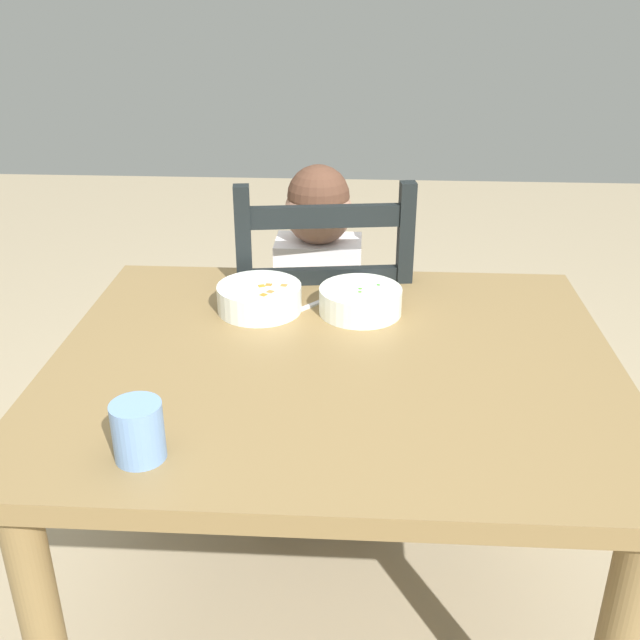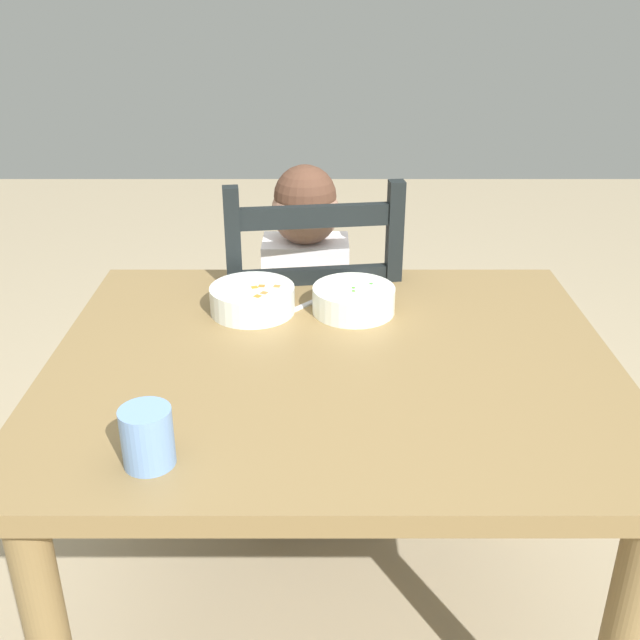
{
  "view_description": "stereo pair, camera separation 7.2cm",
  "coord_description": "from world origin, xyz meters",
  "px_view_note": "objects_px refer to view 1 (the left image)",
  "views": [
    {
      "loc": [
        0.05,
        -1.28,
        1.39
      ],
      "look_at": [
        -0.03,
        0.06,
        0.75
      ],
      "focal_mm": 41.99,
      "sensor_mm": 36.0,
      "label": 1
    },
    {
      "loc": [
        -0.03,
        -1.28,
        1.39
      ],
      "look_at": [
        -0.03,
        0.06,
        0.75
      ],
      "focal_mm": 41.99,
      "sensor_mm": 36.0,
      "label": 2
    }
  ],
  "objects_px": {
    "child_figure": "(318,291)",
    "bowl_of_carrots": "(259,297)",
    "dining_table": "(334,404)",
    "dining_chair": "(321,350)",
    "spoon": "(291,313)",
    "bowl_of_peas": "(360,300)",
    "drinking_cup": "(138,431)"
  },
  "relations": [
    {
      "from": "dining_chair",
      "to": "child_figure",
      "type": "bearing_deg",
      "value": -145.13
    },
    {
      "from": "dining_chair",
      "to": "spoon",
      "type": "distance_m",
      "value": 0.41
    },
    {
      "from": "child_figure",
      "to": "drinking_cup",
      "type": "relative_size",
      "value": 9.97
    },
    {
      "from": "child_figure",
      "to": "bowl_of_carrots",
      "type": "xyz_separation_m",
      "value": [
        -0.11,
        -0.29,
        0.11
      ]
    },
    {
      "from": "dining_table",
      "to": "spoon",
      "type": "distance_m",
      "value": 0.24
    },
    {
      "from": "dining_table",
      "to": "spoon",
      "type": "height_order",
      "value": "spoon"
    },
    {
      "from": "spoon",
      "to": "child_figure",
      "type": "bearing_deg",
      "value": 82.84
    },
    {
      "from": "dining_table",
      "to": "dining_chair",
      "type": "xyz_separation_m",
      "value": [
        -0.06,
        0.51,
        -0.15
      ]
    },
    {
      "from": "bowl_of_carrots",
      "to": "spoon",
      "type": "height_order",
      "value": "bowl_of_carrots"
    },
    {
      "from": "dining_chair",
      "to": "bowl_of_carrots",
      "type": "distance_m",
      "value": 0.43
    },
    {
      "from": "child_figure",
      "to": "bowl_of_peas",
      "type": "distance_m",
      "value": 0.33
    },
    {
      "from": "bowl_of_carrots",
      "to": "drinking_cup",
      "type": "height_order",
      "value": "drinking_cup"
    },
    {
      "from": "bowl_of_peas",
      "to": "child_figure",
      "type": "bearing_deg",
      "value": 110.69
    },
    {
      "from": "child_figure",
      "to": "bowl_of_peas",
      "type": "xyz_separation_m",
      "value": [
        0.11,
        -0.29,
        0.11
      ]
    },
    {
      "from": "spoon",
      "to": "drinking_cup",
      "type": "xyz_separation_m",
      "value": [
        -0.18,
        -0.53,
        0.04
      ]
    },
    {
      "from": "child_figure",
      "to": "drinking_cup",
      "type": "xyz_separation_m",
      "value": [
        -0.22,
        -0.85,
        0.12
      ]
    },
    {
      "from": "dining_table",
      "to": "bowl_of_peas",
      "type": "height_order",
      "value": "bowl_of_peas"
    },
    {
      "from": "child_figure",
      "to": "spoon",
      "type": "distance_m",
      "value": 0.32
    },
    {
      "from": "dining_table",
      "to": "drinking_cup",
      "type": "distance_m",
      "value": 0.47
    },
    {
      "from": "bowl_of_peas",
      "to": "drinking_cup",
      "type": "height_order",
      "value": "drinking_cup"
    },
    {
      "from": "spoon",
      "to": "dining_chair",
      "type": "bearing_deg",
      "value": 81.7
    },
    {
      "from": "spoon",
      "to": "drinking_cup",
      "type": "bearing_deg",
      "value": -108.96
    },
    {
      "from": "dining_chair",
      "to": "bowl_of_peas",
      "type": "bearing_deg",
      "value": -70.82
    },
    {
      "from": "child_figure",
      "to": "spoon",
      "type": "bearing_deg",
      "value": -97.16
    },
    {
      "from": "drinking_cup",
      "to": "dining_table",
      "type": "bearing_deg",
      "value": 50.08
    },
    {
      "from": "bowl_of_carrots",
      "to": "bowl_of_peas",
      "type": "bearing_deg",
      "value": 0.01
    },
    {
      "from": "dining_chair",
      "to": "child_figure",
      "type": "relative_size",
      "value": 1.0
    },
    {
      "from": "child_figure",
      "to": "bowl_of_peas",
      "type": "bearing_deg",
      "value": -69.31
    },
    {
      "from": "dining_table",
      "to": "bowl_of_peas",
      "type": "bearing_deg",
      "value": 77.19
    },
    {
      "from": "dining_chair",
      "to": "bowl_of_peas",
      "type": "xyz_separation_m",
      "value": [
        0.1,
        -0.3,
        0.28
      ]
    },
    {
      "from": "dining_table",
      "to": "spoon",
      "type": "relative_size",
      "value": 9.54
    },
    {
      "from": "bowl_of_peas",
      "to": "bowl_of_carrots",
      "type": "distance_m",
      "value": 0.22
    }
  ]
}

